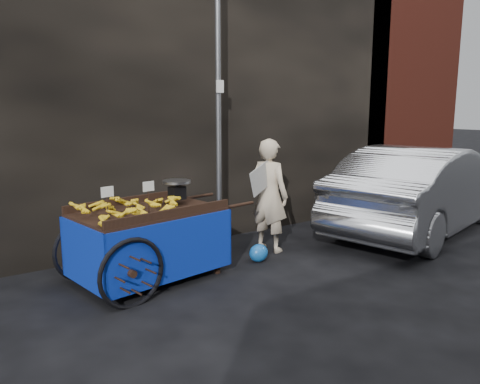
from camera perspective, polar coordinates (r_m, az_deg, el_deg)
ground at (r=6.16m, az=1.60°, el=-9.64°), size 80.00×80.00×0.00m
building_wall at (r=8.22m, az=-7.03°, el=13.01°), size 13.50×2.00×5.00m
street_pole at (r=7.04m, az=-2.64°, el=9.52°), size 0.12×0.10×4.00m
banana_cart at (r=5.75m, az=-11.59°, el=-3.14°), size 2.47×1.41×1.27m
vendor at (r=6.85m, az=3.58°, el=-0.40°), size 0.78×0.70×1.66m
plastic_bag at (r=6.49m, az=2.29°, el=-7.44°), size 0.28×0.22×0.25m
parked_car at (r=8.51m, az=21.35°, el=0.32°), size 4.67×2.52×1.46m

